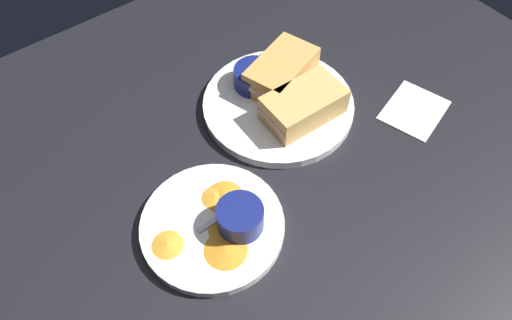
% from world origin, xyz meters
% --- Properties ---
extents(ground_plane, '(1.10, 1.10, 0.03)m').
position_xyz_m(ground_plane, '(0.00, 0.00, -0.01)').
color(ground_plane, black).
extents(plate_sandwich_main, '(0.26, 0.26, 0.02)m').
position_xyz_m(plate_sandwich_main, '(-0.03, -0.13, 0.01)').
color(plate_sandwich_main, white).
rests_on(plate_sandwich_main, ground_plane).
extents(sandwich_half_near, '(0.14, 0.08, 0.05)m').
position_xyz_m(sandwich_half_near, '(-0.04, -0.09, 0.04)').
color(sandwich_half_near, tan).
rests_on(sandwich_half_near, plate_sandwich_main).
extents(sandwich_half_far, '(0.15, 0.11, 0.05)m').
position_xyz_m(sandwich_half_far, '(-0.06, -0.17, 0.04)').
color(sandwich_half_far, tan).
rests_on(sandwich_half_far, plate_sandwich_main).
extents(ramekin_dark_sauce, '(0.07, 0.07, 0.03)m').
position_xyz_m(ramekin_dark_sauce, '(-0.02, -0.19, 0.03)').
color(ramekin_dark_sauce, navy).
rests_on(ramekin_dark_sauce, plate_sandwich_main).
extents(spoon_by_dark_ramekin, '(0.05, 0.10, 0.01)m').
position_xyz_m(spoon_by_dark_ramekin, '(-0.05, -0.14, 0.02)').
color(spoon_by_dark_ramekin, silver).
rests_on(spoon_by_dark_ramekin, plate_sandwich_main).
extents(plate_chips_companion, '(0.21, 0.21, 0.02)m').
position_xyz_m(plate_chips_companion, '(0.19, -0.01, 0.01)').
color(plate_chips_companion, white).
rests_on(plate_chips_companion, ground_plane).
extents(ramekin_light_gravy, '(0.07, 0.07, 0.04)m').
position_xyz_m(ramekin_light_gravy, '(0.16, 0.02, 0.04)').
color(ramekin_light_gravy, navy).
rests_on(ramekin_light_gravy, plate_chips_companion).
extents(spoon_by_gravy_ramekin, '(0.10, 0.02, 0.01)m').
position_xyz_m(spoon_by_gravy_ramekin, '(0.15, -0.01, 0.02)').
color(spoon_by_gravy_ramekin, silver).
rests_on(spoon_by_gravy_ramekin, plate_chips_companion).
extents(plantain_chip_scatter, '(0.16, 0.14, 0.01)m').
position_xyz_m(plantain_chip_scatter, '(0.19, -0.00, 0.02)').
color(plantain_chip_scatter, orange).
rests_on(plantain_chip_scatter, plate_chips_companion).
extents(paper_napkin_folded, '(0.13, 0.12, 0.00)m').
position_xyz_m(paper_napkin_folded, '(-0.21, 0.01, 0.00)').
color(paper_napkin_folded, white).
rests_on(paper_napkin_folded, ground_plane).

